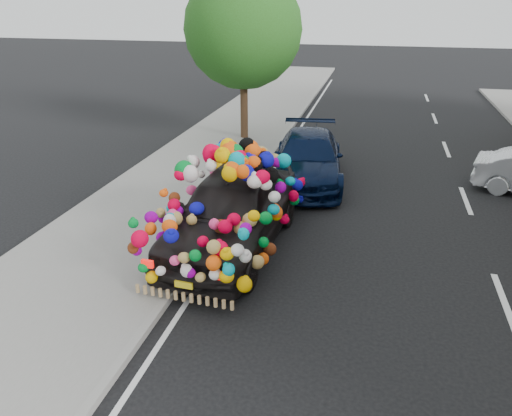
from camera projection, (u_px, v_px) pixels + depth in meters
The scene contains 7 objects.
ground at pixel (307, 278), 9.82m from camera, with size 100.00×100.00×0.00m, color black.
sidewalk at pixel (109, 251), 10.72m from camera, with size 4.00×60.00×0.12m, color gray.
kerb at pixel (194, 261), 10.30m from camera, with size 0.15×60.00×0.13m, color gray.
lane_markings at pixel (504, 302), 9.03m from camera, with size 6.00×50.00×0.01m, color silver, non-canonical shape.
tree_near_sidewalk at pixel (243, 29), 17.54m from camera, with size 4.20×4.20×6.13m.
plush_art_car at pixel (232, 194), 10.61m from camera, with size 2.70×5.34×2.35m.
navy_sedan at pixel (308, 158), 14.70m from camera, with size 1.95×4.80×1.39m, color black.
Camera 1 is at (1.02, -8.48, 5.13)m, focal length 35.00 mm.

